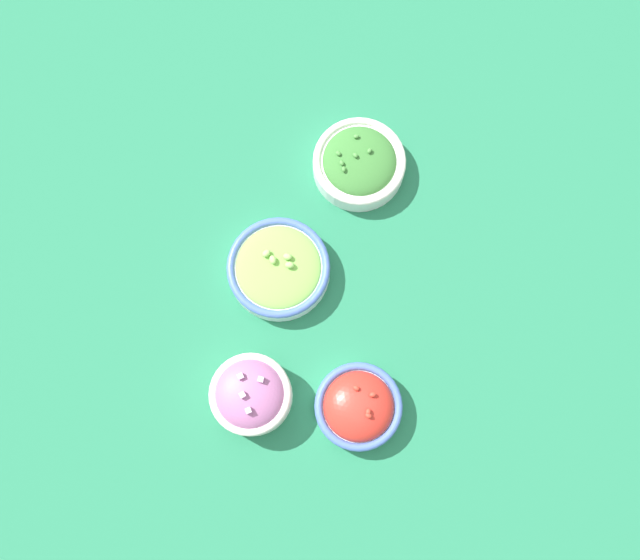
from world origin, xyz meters
name	(u,v)px	position (x,y,z in m)	size (l,w,h in m)	color
ground_plane	(320,284)	(0.00, 0.00, 0.00)	(3.00, 3.00, 0.00)	#23704C
bowl_broccoli	(359,163)	(-0.19, -0.05, 0.03)	(0.15, 0.15, 0.06)	white
bowl_red_onion	(251,395)	(0.20, 0.01, 0.04)	(0.12, 0.12, 0.08)	silver
bowl_lettuce	(279,268)	(0.02, -0.06, 0.02)	(0.16, 0.16, 0.05)	silver
bowl_cherry_tomatoes	(358,406)	(0.13, 0.15, 0.03)	(0.13, 0.13, 0.07)	silver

